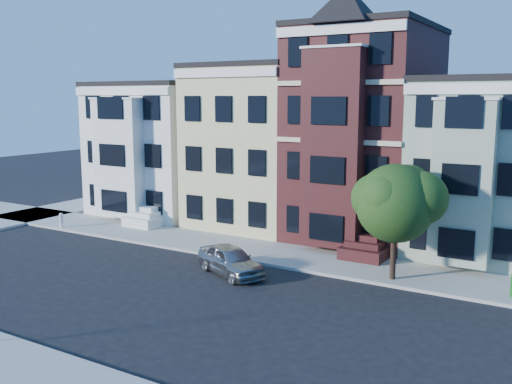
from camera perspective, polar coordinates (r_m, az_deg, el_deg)
The scene contains 9 objects.
ground at distance 22.66m, azimuth -2.47°, elevation -11.92°, with size 120.00×120.00×0.00m, color black.
far_sidewalk at distance 29.30m, azimuth 6.19°, elevation -6.82°, with size 60.00×4.00×0.15m, color #9E9B93.
house_white at distance 41.89m, azimuth -8.84°, elevation 4.18°, with size 8.00×9.00×9.00m, color white.
house_yellow at distance 37.27m, azimuth 0.69°, elevation 4.43°, with size 7.00×9.00×10.00m, color beige.
house_brown at distance 34.23m, azimuth 10.93°, elevation 5.49°, with size 7.00×9.00×12.00m, color #391414.
house_green at distance 32.75m, azimuth 21.61°, elevation 2.19°, with size 6.00×9.00×9.00m, color #92A28B.
street_tree at distance 25.99m, azimuth 13.74°, elevation -1.63°, with size 5.56×5.56×6.47m, color #2D531C, non-canonical shape.
parked_car at distance 27.00m, azimuth -2.57°, elevation -6.82°, with size 1.65×4.09×1.39m, color gray.
fire_hydrant at distance 38.12m, azimuth -18.87°, elevation -2.80°, with size 0.25×0.25×0.72m, color silver.
Camera 1 is at (11.61, -17.63, 8.25)m, focal length 40.00 mm.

